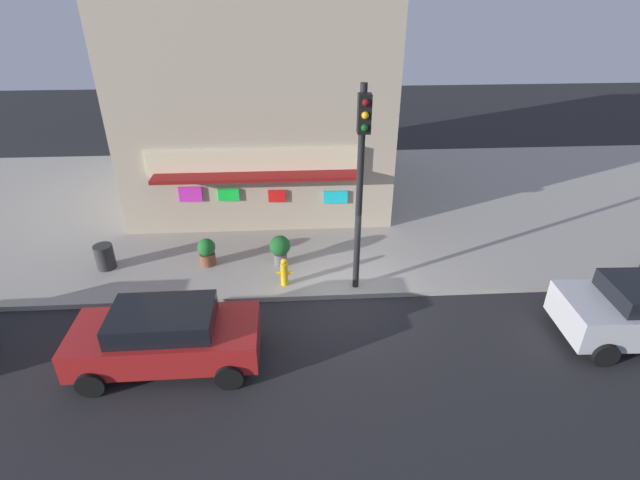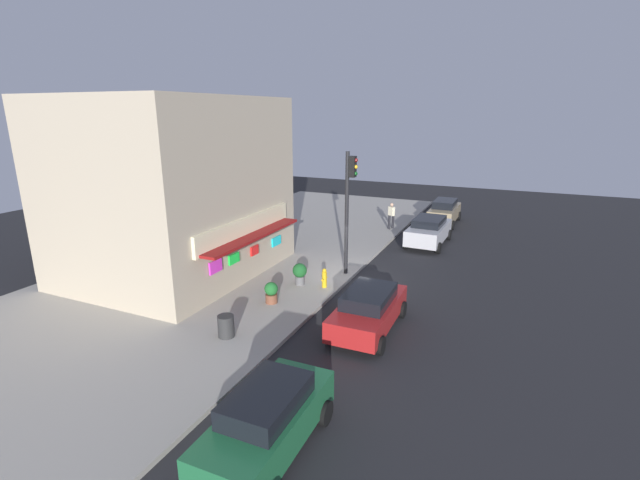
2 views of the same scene
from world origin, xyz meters
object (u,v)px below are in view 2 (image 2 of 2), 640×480
Objects in this scene: parked_car_green at (267,421)px; parked_car_tan at (444,212)px; fire_hydrant at (324,278)px; potted_plant_by_doorway at (300,272)px; parked_car_silver at (429,230)px; pedestrian at (391,215)px; parked_car_red at (369,309)px; traffic_light at (349,198)px; potted_plant_by_window at (271,292)px; trash_can at (226,326)px.

parked_car_tan is (24.45, -0.00, 0.02)m from parked_car_green.
potted_plant_by_doorway is at bearing 96.51° from fire_hydrant.
fire_hydrant is at bearing 163.15° from parked_car_silver.
parked_car_tan is at bearing -10.62° from fire_hydrant.
fire_hydrant is 0.50× the size of pedestrian.
pedestrian is at bearing 12.30° from parked_car_red.
pedestrian is 4.55m from parked_car_tan.
parked_car_green is at bearing 179.98° from parked_car_silver.
traffic_light is 8.10m from parked_car_silver.
pedestrian reaches higher than potted_plant_by_window.
parked_car_tan is (17.26, -4.09, 0.26)m from potted_plant_by_window.
fire_hydrant is at bearing -28.25° from potted_plant_by_window.
parked_car_tan is at bearing 0.60° from parked_car_red.
parked_car_green is at bearing -168.13° from traffic_light.
pedestrian is at bearing 0.55° from fire_hydrant.
parked_car_tan is (14.96, -3.94, 0.15)m from potted_plant_by_doorway.
traffic_light reaches higher than parked_car_silver.
traffic_light is 6.62× the size of fire_hydrant.
traffic_light is at bearing -177.38° from pedestrian.
traffic_light is at bearing 169.05° from parked_car_tan.
potted_plant_by_doorway is 0.22× the size of parked_car_silver.
parked_car_green reaches higher than potted_plant_by_window.
potted_plant_by_doorway is (-0.13, 1.16, 0.14)m from fire_hydrant.
trash_can is 0.18× the size of parked_car_tan.
pedestrian is 1.97× the size of potted_plant_by_window.
parked_car_red is at bearing -94.40° from potted_plant_by_window.
parked_car_red is 1.00× the size of parked_car_tan.
traffic_light is 12.33m from parked_car_green.
parked_car_silver reaches higher than parked_car_red.
parked_car_red reaches higher than potted_plant_by_window.
parked_car_red is (-14.09, -3.07, -0.30)m from pedestrian.
trash_can is 0.19× the size of parked_car_green.
trash_can is 0.45× the size of pedestrian.
trash_can is at bearing -179.69° from potted_plant_by_window.
potted_plant_by_window is 12.32m from parked_car_silver.
traffic_light reaches higher than trash_can.
traffic_light reaches higher than pedestrian.
potted_plant_by_window is at bearing 160.25° from traffic_light.
traffic_light is 7.44× the size of trash_can.
potted_plant_by_doorway is 0.23× the size of parked_car_tan.
parked_car_green is at bearing -163.90° from fire_hydrant.
fire_hydrant is 0.20× the size of parked_car_red.
potted_plant_by_doorway is at bearing 146.41° from traffic_light.
fire_hydrant is 0.20× the size of parked_car_silver.
potted_plant_by_window reaches higher than trash_can.
traffic_light reaches higher than potted_plant_by_doorway.
parked_car_silver is (9.33, -3.94, 0.13)m from potted_plant_by_doorway.
parked_car_tan is (17.59, 0.18, 0.07)m from parked_car_red.
potted_plant_by_doorway is at bearing 174.77° from pedestrian.
parked_car_green is (-9.49, -3.93, 0.14)m from potted_plant_by_doorway.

